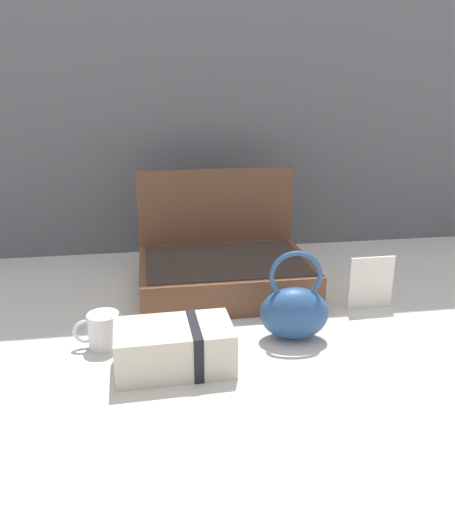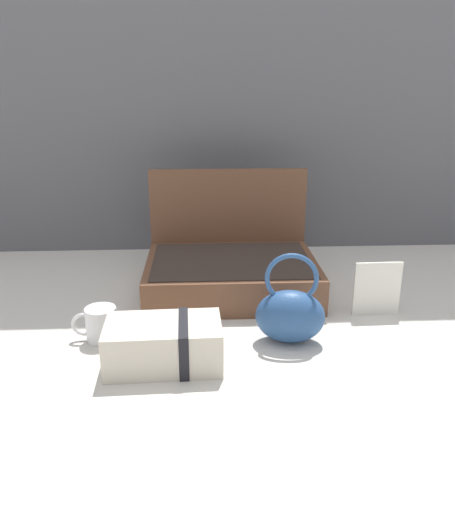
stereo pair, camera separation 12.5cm
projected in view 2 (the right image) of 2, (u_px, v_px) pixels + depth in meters
ground_plane at (220, 316)px, 1.33m from camera, size 6.00×6.00×0.00m
back_wall at (212, 37)px, 1.64m from camera, size 3.20×0.06×1.40m
open_suitcase at (231, 266)px, 1.47m from camera, size 0.47×0.36×0.32m
teal_pouch_handbag at (290, 314)px, 1.18m from camera, size 0.17×0.12×0.22m
cream_toiletry_bag at (165, 344)px, 1.09m from camera, size 0.25×0.15×0.10m
coffee_mug at (100, 324)px, 1.19m from camera, size 0.11×0.07×0.08m
info_card_left at (377, 289)px, 1.31m from camera, size 0.12×0.01×0.14m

